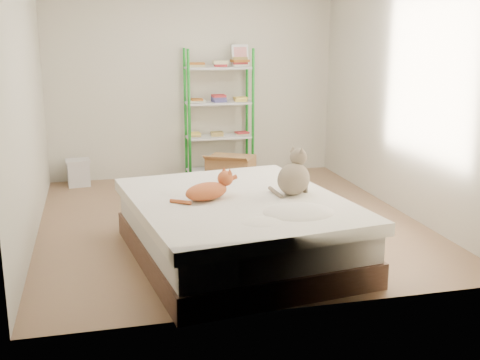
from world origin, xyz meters
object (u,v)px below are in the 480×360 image
object	(u,v)px
orange_cat	(206,189)
grey_cat	(294,172)
white_bin	(78,172)
bed	(237,228)
cardboard_box	(231,171)
shelf_unit	(219,112)

from	to	relation	value
orange_cat	grey_cat	bearing A→B (deg)	-24.84
orange_cat	white_bin	distance (m)	3.14
bed	cardboard_box	xyz separation A→B (m)	(0.50, 2.40, -0.08)
grey_cat	shelf_unit	distance (m)	2.94
bed	cardboard_box	bearing A→B (deg)	70.47
bed	shelf_unit	xyz separation A→B (m)	(0.46, 2.93, 0.61)
shelf_unit	cardboard_box	bearing A→B (deg)	-86.37
cardboard_box	shelf_unit	bearing A→B (deg)	122.68
orange_cat	white_bin	world-z (taller)	orange_cat
cardboard_box	bed	bearing A→B (deg)	-72.65
orange_cat	cardboard_box	distance (m)	2.55
bed	grey_cat	xyz separation A→B (m)	(0.50, -0.01, 0.47)
shelf_unit	white_bin	size ratio (longest dim) A/B	5.14
shelf_unit	cardboard_box	xyz separation A→B (m)	(0.03, -0.53, -0.69)
bed	orange_cat	xyz separation A→B (m)	(-0.26, 0.00, 0.36)
cardboard_box	grey_cat	bearing A→B (deg)	-60.86
orange_cat	shelf_unit	bearing A→B (deg)	51.94
shelf_unit	cardboard_box	world-z (taller)	shelf_unit
orange_cat	white_bin	bearing A→B (deg)	86.87
cardboard_box	white_bin	bearing A→B (deg)	-165.84
bed	white_bin	distance (m)	3.21
white_bin	cardboard_box	bearing A→B (deg)	-14.89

